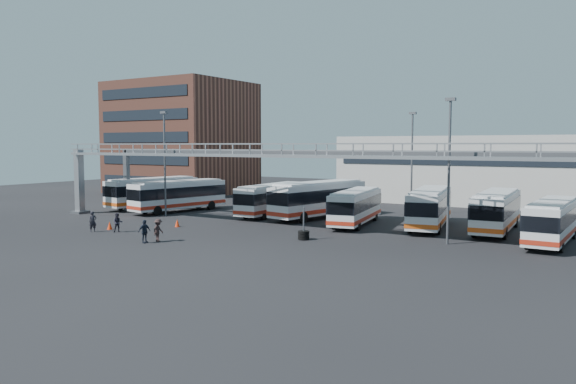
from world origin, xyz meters
The scene contains 22 objects.
ground centered at (0.00, 0.00, 0.00)m, with size 140.00×140.00×0.00m, color black.
gantry centered at (0.00, 5.87, 5.51)m, with size 51.40×5.15×7.10m.
apartment_building centered at (-34.00, 30.00, 8.00)m, with size 18.00×15.00×16.00m, color brown.
warehouse centered at (12.00, 38.00, 4.00)m, with size 42.00×14.00×8.00m, color #9E9E99.
light_pole_left centered at (-16.00, 8.00, 5.73)m, with size 0.70×0.35×10.21m.
light_pole_mid centered at (12.00, 7.00, 5.73)m, with size 0.70×0.35×10.21m.
light_pole_back centered at (4.00, 22.00, 5.73)m, with size 0.70×0.35×10.21m.
bus_0 centered at (-22.37, 12.58, 1.85)m, with size 3.91×11.22×3.34m.
bus_1 centered at (-17.41, 11.35, 1.81)m, with size 4.44×11.04×3.27m.
bus_3 centered at (-7.28, 13.90, 1.72)m, with size 2.74×10.34×3.12m.
bus_4 centered at (-2.44, 14.49, 1.94)m, with size 4.72×11.82×3.50m.
bus_5 centered at (2.47, 12.28, 1.69)m, with size 4.14×10.31×3.05m.
bus_6 centered at (8.50, 13.92, 1.82)m, with size 4.53×11.12×3.29m.
bus_7 centered at (13.73, 14.53, 1.80)m, with size 3.16×10.84×3.25m.
bus_8 centered at (18.21, 11.03, 1.70)m, with size 2.60×10.17×3.07m.
pedestrian_a centered at (-13.76, -2.49, 0.83)m, with size 0.60×0.40×1.66m, color black.
pedestrian_b centered at (-11.94, -1.54, 0.77)m, with size 0.75×0.58×1.54m, color black.
pedestrian_c centered at (-6.00, -3.03, 0.83)m, with size 1.07×0.62×1.66m, color #2E1F1E.
pedestrian_d centered at (-6.43, -3.94, 0.83)m, with size 0.98×0.41×1.67m, color black.
cone_left centered at (-13.65, -0.90, 0.34)m, with size 0.43×0.43×0.68m, color red.
cone_right centered at (-9.95, 3.15, 0.33)m, with size 0.42×0.42×0.67m, color red.
tire_stack centered at (2.49, 3.24, 0.40)m, with size 0.83×0.83×2.38m.
Camera 1 is at (23.13, -32.03, 6.97)m, focal length 35.00 mm.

